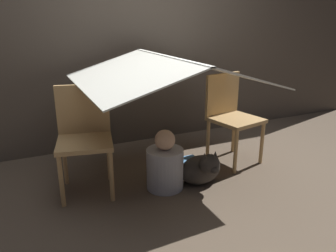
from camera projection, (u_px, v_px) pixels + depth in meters
ground_plane at (179, 186)px, 2.85m from camera, size 8.80×8.80×0.00m
wall_back at (129, 32)px, 3.52m from camera, size 7.00×0.05×2.50m
chair_left at (84, 134)px, 2.67m from camera, size 0.51×0.51×0.87m
chair_right at (231, 113)px, 3.24m from camera, size 0.51×0.51×0.87m
sheet_canopy at (168, 69)px, 2.74m from camera, size 1.47×1.40×0.22m
person_front at (165, 165)px, 2.76m from camera, size 0.31×0.31×0.52m
dog at (202, 169)px, 2.83m from camera, size 0.38×0.38×0.35m
floor_cushion at (184, 167)px, 3.09m from camera, size 0.33×0.26×0.10m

